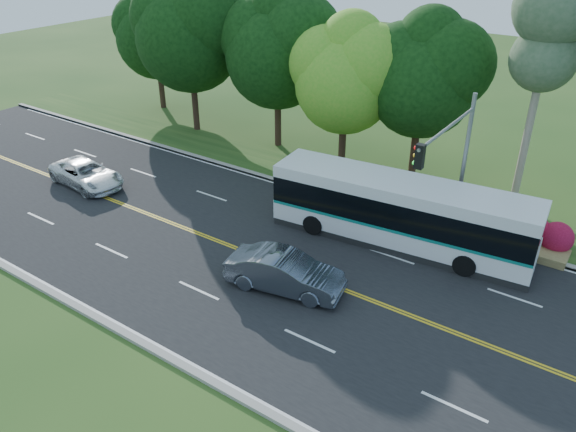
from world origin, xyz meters
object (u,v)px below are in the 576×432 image
Objects in this scene: traffic_signal at (452,156)px; suv at (86,174)px; sedan at (285,272)px; transit_bus at (400,213)px.

traffic_signal reaches higher than suv.
sedan is 0.99× the size of suv.
suv is at bearing 71.20° from sedan.
transit_bus is 6.56m from sedan.
traffic_signal is 1.41× the size of sedan.
suv is at bearing -165.74° from traffic_signal.
transit_bus is 2.48× the size of suv.
sedan reaches higher than suv.
traffic_signal is at bearing -43.38° from sedan.
sedan is 15.29m from suv.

